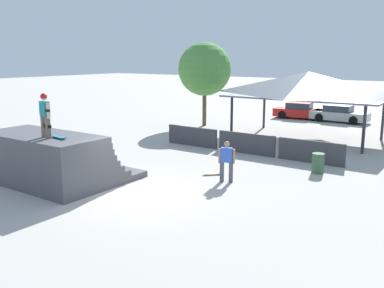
{
  "coord_description": "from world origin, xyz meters",
  "views": [
    {
      "loc": [
        10.05,
        -11.02,
        4.88
      ],
      "look_at": [
        -0.53,
        4.06,
        1.08
      ],
      "focal_mm": 40.0,
      "sensor_mm": 36.0,
      "label": 1
    }
  ],
  "objects": [
    {
      "name": "pavilion_shelter",
      "position": [
        1.12,
        13.59,
        3.23
      ],
      "size": [
        9.02,
        5.27,
        3.99
      ],
      "color": "#2D2D33",
      "rests_on": "ground"
    },
    {
      "name": "skateboard_on_ground",
      "position": [
        0.87,
        3.63,
        0.06
      ],
      "size": [
        0.73,
        0.74,
        0.09
      ],
      "rotation": [
        0.0,
        0.0,
        0.8
      ],
      "color": "blue",
      "rests_on": "ground"
    },
    {
      "name": "bystander_walking",
      "position": [
        1.83,
        3.05,
        0.91
      ],
      "size": [
        0.65,
        0.37,
        1.64
      ],
      "rotation": [
        0.0,
        0.0,
        3.54
      ],
      "color": "#4C4C51",
      "rests_on": "ground"
    },
    {
      "name": "trash_bin",
      "position": [
        4.33,
        6.46,
        0.42
      ],
      "size": [
        0.52,
        0.52,
        0.85
      ],
      "primitive_type": "cylinder",
      "color": "#385B3D",
      "rests_on": "ground"
    },
    {
      "name": "quarter_pipe_ramp",
      "position": [
        -3.78,
        -0.9,
        0.88
      ],
      "size": [
        5.08,
        4.26,
        1.97
      ],
      "color": "#4C4C51",
      "rests_on": "ground"
    },
    {
      "name": "skater_on_deck",
      "position": [
        -3.03,
        -1.58,
        2.9
      ],
      "size": [
        0.7,
        0.29,
        1.62
      ],
      "rotation": [
        0.0,
        0.0,
        -0.2
      ],
      "color": "#6B6051",
      "rests_on": "quarter_pipe_ramp"
    },
    {
      "name": "ground_plane",
      "position": [
        0.0,
        0.0,
        0.0
      ],
      "size": [
        160.0,
        160.0,
        0.0
      ],
      "primitive_type": "plane",
      "color": "#ADA8A0"
    },
    {
      "name": "tree_beside_pavilion",
      "position": [
        -6.63,
        14.29,
        3.97
      ],
      "size": [
        3.72,
        3.72,
        5.84
      ],
      "color": "brown",
      "rests_on": "ground"
    },
    {
      "name": "skateboard_on_deck",
      "position": [
        -2.54,
        -1.4,
        2.03
      ],
      "size": [
        0.85,
        0.32,
        0.09
      ],
      "rotation": [
        0.0,
        0.0,
        -0.15
      ],
      "color": "blue",
      "rests_on": "quarter_pipe_ramp"
    },
    {
      "name": "parked_car_silver",
      "position": [
        0.79,
        21.47,
        0.6
      ],
      "size": [
        4.2,
        1.78,
        1.27
      ],
      "rotation": [
        0.0,
        0.0,
        -0.03
      ],
      "color": "#A8AAAF",
      "rests_on": "ground"
    },
    {
      "name": "parked_car_red",
      "position": [
        -2.29,
        21.53,
        0.6
      ],
      "size": [
        4.22,
        2.11,
        1.27
      ],
      "rotation": [
        0.0,
        0.0,
        0.12
      ],
      "color": "red",
      "rests_on": "ground"
    },
    {
      "name": "barrier_fence",
      "position": [
        0.09,
        8.01,
        0.53
      ],
      "size": [
        9.9,
        0.12,
        1.05
      ],
      "color": "#3D3D42",
      "rests_on": "ground"
    }
  ]
}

